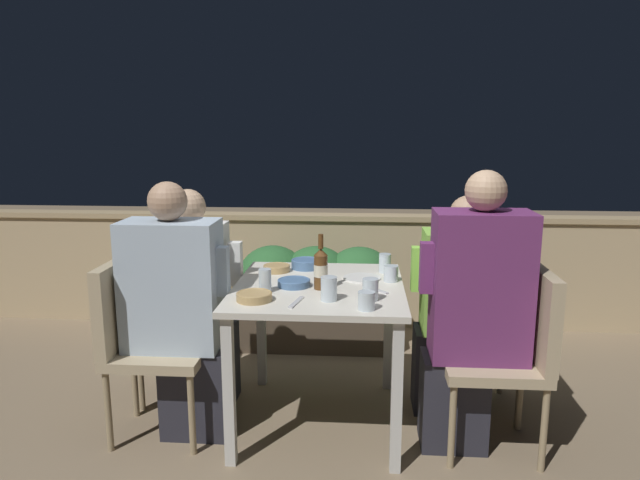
{
  "coord_description": "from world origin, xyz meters",
  "views": [
    {
      "loc": [
        0.21,
        -2.8,
        1.55
      ],
      "look_at": [
        0.0,
        0.07,
        0.98
      ],
      "focal_mm": 32.0,
      "sensor_mm": 36.0,
      "label": 1
    }
  ],
  "objects_px": {
    "chair_left_far": "(163,309)",
    "potted_plant": "(480,296)",
    "chair_right_near": "(514,342)",
    "beer_bottle": "(321,268)",
    "chair_right_far": "(495,317)",
    "person_green_blouse": "(457,306)",
    "person_white_polo": "(198,298)",
    "chair_left_near": "(141,331)",
    "person_blue_shirt": "(179,312)",
    "person_purple_stripe": "(473,313)"
  },
  "relations": [
    {
      "from": "chair_left_far",
      "to": "potted_plant",
      "type": "bearing_deg",
      "value": 20.5
    },
    {
      "from": "chair_right_near",
      "to": "beer_bottle",
      "type": "xyz_separation_m",
      "value": [
        -0.93,
        0.1,
        0.32
      ]
    },
    {
      "from": "chair_left_far",
      "to": "chair_right_far",
      "type": "height_order",
      "value": "same"
    },
    {
      "from": "chair_left_far",
      "to": "person_green_blouse",
      "type": "height_order",
      "value": "person_green_blouse"
    },
    {
      "from": "person_white_polo",
      "to": "person_green_blouse",
      "type": "distance_m",
      "value": 1.42
    },
    {
      "from": "chair_right_near",
      "to": "chair_right_far",
      "type": "height_order",
      "value": "same"
    },
    {
      "from": "chair_right_far",
      "to": "potted_plant",
      "type": "distance_m",
      "value": 0.71
    },
    {
      "from": "person_white_polo",
      "to": "person_green_blouse",
      "type": "height_order",
      "value": "person_white_polo"
    },
    {
      "from": "chair_left_near",
      "to": "chair_right_far",
      "type": "distance_m",
      "value": 1.86
    },
    {
      "from": "chair_right_near",
      "to": "person_green_blouse",
      "type": "relative_size",
      "value": 0.75
    },
    {
      "from": "person_blue_shirt",
      "to": "person_green_blouse",
      "type": "xyz_separation_m",
      "value": [
        1.42,
        0.35,
        -0.05
      ]
    },
    {
      "from": "chair_left_near",
      "to": "chair_right_far",
      "type": "relative_size",
      "value": 1.0
    },
    {
      "from": "person_blue_shirt",
      "to": "potted_plant",
      "type": "bearing_deg",
      "value": 31.89
    },
    {
      "from": "person_blue_shirt",
      "to": "chair_right_far",
      "type": "height_order",
      "value": "person_blue_shirt"
    },
    {
      "from": "chair_right_far",
      "to": "person_white_polo",
      "type": "bearing_deg",
      "value": -179.66
    },
    {
      "from": "beer_bottle",
      "to": "potted_plant",
      "type": "bearing_deg",
      "value": 44.33
    },
    {
      "from": "beer_bottle",
      "to": "chair_left_far",
      "type": "bearing_deg",
      "value": 164.29
    },
    {
      "from": "person_blue_shirt",
      "to": "beer_bottle",
      "type": "height_order",
      "value": "person_blue_shirt"
    },
    {
      "from": "chair_left_near",
      "to": "person_green_blouse",
      "type": "bearing_deg",
      "value": 12.17
    },
    {
      "from": "chair_left_near",
      "to": "chair_left_far",
      "type": "relative_size",
      "value": 1.0
    },
    {
      "from": "beer_bottle",
      "to": "chair_left_near",
      "type": "bearing_deg",
      "value": -174.7
    },
    {
      "from": "chair_left_far",
      "to": "chair_right_far",
      "type": "relative_size",
      "value": 1.0
    },
    {
      "from": "person_purple_stripe",
      "to": "chair_right_far",
      "type": "relative_size",
      "value": 1.51
    },
    {
      "from": "chair_right_near",
      "to": "person_white_polo",
      "type": "bearing_deg",
      "value": 167.6
    },
    {
      "from": "chair_left_near",
      "to": "person_green_blouse",
      "type": "height_order",
      "value": "person_green_blouse"
    },
    {
      "from": "person_white_polo",
      "to": "person_blue_shirt",
      "type": "bearing_deg",
      "value": -89.29
    },
    {
      "from": "person_green_blouse",
      "to": "chair_left_far",
      "type": "bearing_deg",
      "value": -179.66
    },
    {
      "from": "person_white_polo",
      "to": "beer_bottle",
      "type": "bearing_deg",
      "value": -20.02
    },
    {
      "from": "chair_left_far",
      "to": "potted_plant",
      "type": "distance_m",
      "value": 2.03
    },
    {
      "from": "chair_left_far",
      "to": "potted_plant",
      "type": "relative_size",
      "value": 1.24
    },
    {
      "from": "chair_left_far",
      "to": "chair_right_near",
      "type": "distance_m",
      "value": 1.88
    },
    {
      "from": "person_purple_stripe",
      "to": "beer_bottle",
      "type": "bearing_deg",
      "value": 171.92
    },
    {
      "from": "person_blue_shirt",
      "to": "person_purple_stripe",
      "type": "height_order",
      "value": "person_purple_stripe"
    },
    {
      "from": "chair_left_near",
      "to": "person_white_polo",
      "type": "height_order",
      "value": "person_white_polo"
    },
    {
      "from": "person_purple_stripe",
      "to": "potted_plant",
      "type": "distance_m",
      "value": 1.13
    },
    {
      "from": "chair_right_near",
      "to": "person_blue_shirt",
      "type": "bearing_deg",
      "value": 179.3
    },
    {
      "from": "person_white_polo",
      "to": "chair_right_near",
      "type": "distance_m",
      "value": 1.68
    },
    {
      "from": "person_blue_shirt",
      "to": "chair_left_near",
      "type": "bearing_deg",
      "value": -180.0
    },
    {
      "from": "beer_bottle",
      "to": "potted_plant",
      "type": "xyz_separation_m",
      "value": [
        0.99,
        0.97,
        -0.42
      ]
    },
    {
      "from": "person_purple_stripe",
      "to": "chair_right_far",
      "type": "distance_m",
      "value": 0.44
    },
    {
      "from": "person_purple_stripe",
      "to": "chair_right_far",
      "type": "bearing_deg",
      "value": 62.01
    },
    {
      "from": "person_white_polo",
      "to": "person_purple_stripe",
      "type": "xyz_separation_m",
      "value": [
        1.43,
        -0.36,
        0.07
      ]
    },
    {
      "from": "chair_left_far",
      "to": "potted_plant",
      "type": "height_order",
      "value": "chair_left_far"
    },
    {
      "from": "chair_left_near",
      "to": "chair_left_far",
      "type": "bearing_deg",
      "value": 91.14
    },
    {
      "from": "person_purple_stripe",
      "to": "potted_plant",
      "type": "xyz_separation_m",
      "value": [
        0.26,
        1.07,
        -0.24
      ]
    },
    {
      "from": "person_blue_shirt",
      "to": "chair_right_far",
      "type": "relative_size",
      "value": 1.44
    },
    {
      "from": "chair_left_near",
      "to": "beer_bottle",
      "type": "height_order",
      "value": "beer_bottle"
    },
    {
      "from": "chair_left_near",
      "to": "potted_plant",
      "type": "height_order",
      "value": "chair_left_near"
    },
    {
      "from": "person_blue_shirt",
      "to": "chair_left_far",
      "type": "relative_size",
      "value": 1.44
    },
    {
      "from": "person_green_blouse",
      "to": "potted_plant",
      "type": "distance_m",
      "value": 0.77
    }
  ]
}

